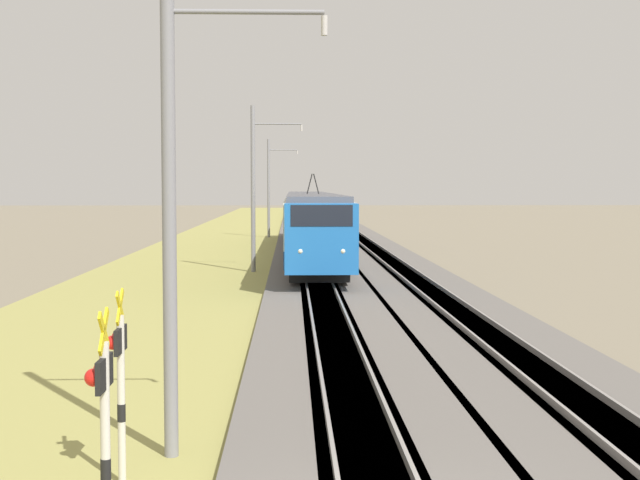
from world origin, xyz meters
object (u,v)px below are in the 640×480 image
Objects in this scene: crossing_signal_aux at (120,370)px; crossing_signal_near at (104,415)px; catenary_mast_near at (173,203)px; passenger_train at (310,219)px; catenary_mast_mid at (254,187)px; catenary_mast_far at (269,187)px.

crossing_signal_near is at bearing 97.11° from crossing_signal_aux.
crossing_signal_aux is at bearing 154.35° from catenary_mast_near.
passenger_train is 40.38m from catenary_mast_near.
crossing_signal_aux is 31.70m from catenary_mast_mid.
catenary_mast_far reaches higher than crossing_signal_near.
catenary_mast_far is at bearing -90.24° from crossing_signal_near.
catenary_mast_near is 30.32m from catenary_mast_mid.
crossing_signal_aux is at bearing -4.93° from passenger_train.
catenary_mast_mid is at bearing 0.01° from catenary_mast_near.
crossing_signal_near is 4.58m from catenary_mast_near.
crossing_signal_near is at bearing 179.55° from catenary_mast_mid.
catenary_mast_mid is (34.28, -0.27, 2.50)m from crossing_signal_near.
catenary_mast_far reaches higher than crossing_signal_aux.
catenary_mast_far is at bearing -90.56° from crossing_signal_aux.
catenary_mast_far is (64.60, -0.27, 2.49)m from crossing_signal_near.
passenger_train is at bearing -171.70° from catenary_mast_far.
crossing_signal_aux is 61.97m from catenary_mast_far.
passenger_train is at bearing -16.70° from catenary_mast_mid.
crossing_signal_aux is 0.37× the size of catenary_mast_near.
catenary_mast_near is at bearing -93.97° from crossing_signal_near.
catenary_mast_near reaches higher than passenger_train.
passenger_train reaches higher than crossing_signal_aux.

